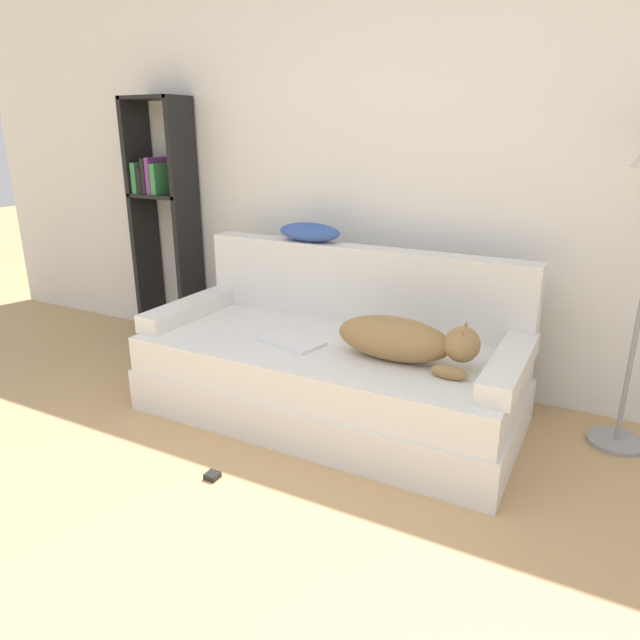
{
  "coord_description": "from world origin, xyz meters",
  "views": [
    {
      "loc": [
        1.19,
        -0.78,
        1.49
      ],
      "look_at": [
        -0.09,
        1.63,
        0.58
      ],
      "focal_mm": 32.0,
      "sensor_mm": 36.0,
      "label": 1
    }
  ],
  "objects": [
    {
      "name": "wall_back",
      "position": [
        0.0,
        2.44,
        1.35
      ],
      "size": [
        7.07,
        0.06,
        2.7
      ],
      "color": "silver",
      "rests_on": "ground_plane"
    },
    {
      "name": "power_adapter",
      "position": [
        -0.27,
        0.93,
        0.01
      ],
      "size": [
        0.06,
        0.06,
        0.03
      ],
      "color": "black",
      "rests_on": "ground_plane"
    },
    {
      "name": "couch_backrest",
      "position": [
        -0.09,
        2.12,
        0.64
      ],
      "size": [
        1.96,
        0.15,
        0.44
      ],
      "color": "silver",
      "rests_on": "couch"
    },
    {
      "name": "laptop",
      "position": [
        -0.26,
        1.62,
        0.43
      ],
      "size": [
        0.37,
        0.27,
        0.02
      ],
      "rotation": [
        0.0,
        0.0,
        -0.24
      ],
      "color": "silver",
      "rests_on": "couch"
    },
    {
      "name": "couch_arm_left",
      "position": [
        -1.02,
        1.72,
        0.48
      ],
      "size": [
        0.15,
        0.75,
        0.1
      ],
      "color": "silver",
      "rests_on": "couch"
    },
    {
      "name": "couch_arm_right",
      "position": [
        0.83,
        1.72,
        0.48
      ],
      "size": [
        0.15,
        0.75,
        0.1
      ],
      "color": "silver",
      "rests_on": "couch"
    },
    {
      "name": "dog",
      "position": [
        0.35,
        1.66,
        0.54
      ],
      "size": [
        0.7,
        0.24,
        0.24
      ],
      "color": "olive",
      "rests_on": "couch"
    },
    {
      "name": "throw_pillow",
      "position": [
        -0.43,
        2.13,
        0.92
      ],
      "size": [
        0.39,
        0.19,
        0.11
      ],
      "color": "#335199",
      "rests_on": "couch_backrest"
    },
    {
      "name": "bookshelf",
      "position": [
        -1.69,
        2.26,
        0.97
      ],
      "size": [
        0.44,
        0.26,
        1.7
      ],
      "color": "black",
      "rests_on": "ground_plane"
    },
    {
      "name": "couch",
      "position": [
        -0.09,
        1.72,
        0.21
      ],
      "size": [
        2.0,
        0.94,
        0.43
      ],
      "color": "silver",
      "rests_on": "ground_plane"
    }
  ]
}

